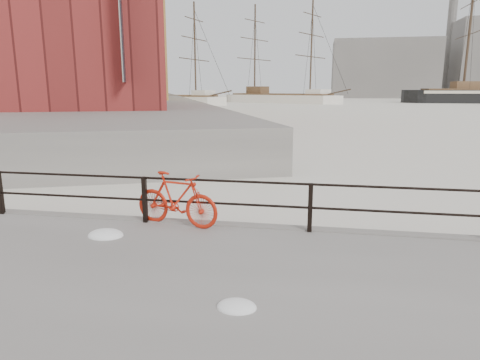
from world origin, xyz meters
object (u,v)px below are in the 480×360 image
at_px(schooner_left, 170,105).
at_px(workboat_far, 88,112).
at_px(bicycle, 176,199).
at_px(schooner_mid, 281,103).
at_px(workboat_near, 51,125).

bearing_deg(schooner_left, workboat_far, -83.12).
height_order(bicycle, workboat_far, workboat_far).
height_order(bicycle, schooner_mid, schooner_mid).
bearing_deg(workboat_near, schooner_mid, 30.63).
distance_m(workboat_near, workboat_far, 21.37).
height_order(schooner_left, workboat_far, schooner_left).
height_order(workboat_near, workboat_far, same).
relative_size(bicycle, workboat_near, 0.17).
distance_m(schooner_mid, workboat_near, 61.27).
bearing_deg(bicycle, workboat_near, 140.65).
xyz_separation_m(bicycle, schooner_mid, (-5.29, 85.23, -0.92)).
relative_size(schooner_left, workboat_near, 2.28).
distance_m(schooner_left, workboat_far, 26.24).
bearing_deg(workboat_far, schooner_left, 53.23).
bearing_deg(schooner_left, bicycle, -58.39).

